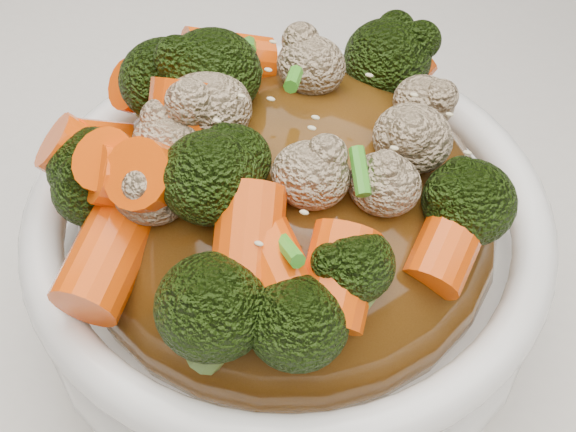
% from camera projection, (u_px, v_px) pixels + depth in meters
% --- Properties ---
extents(tablecloth, '(1.20, 0.80, 0.04)m').
position_uv_depth(tablecloth, '(285.00, 343.00, 0.44)').
color(tablecloth, white).
rests_on(tablecloth, dining_table).
extents(bowl, '(0.28, 0.28, 0.09)m').
position_uv_depth(bowl, '(288.00, 264.00, 0.39)').
color(bowl, white).
rests_on(bowl, tablecloth).
extents(sauce_base, '(0.22, 0.22, 0.10)m').
position_uv_depth(sauce_base, '(288.00, 221.00, 0.37)').
color(sauce_base, '#4F2E0D').
rests_on(sauce_base, bowl).
extents(carrots, '(0.22, 0.22, 0.06)m').
position_uv_depth(carrots, '(288.00, 107.00, 0.32)').
color(carrots, '#FF5408').
rests_on(carrots, sauce_base).
extents(broccoli, '(0.22, 0.22, 0.05)m').
position_uv_depth(broccoli, '(288.00, 109.00, 0.32)').
color(broccoli, black).
rests_on(broccoli, sauce_base).
extents(cauliflower, '(0.22, 0.22, 0.04)m').
position_uv_depth(cauliflower, '(288.00, 113.00, 0.32)').
color(cauliflower, tan).
rests_on(cauliflower, sauce_base).
extents(scallions, '(0.17, 0.17, 0.02)m').
position_uv_depth(scallions, '(288.00, 105.00, 0.31)').
color(scallions, '#3A9722').
rests_on(scallions, sauce_base).
extents(sesame_seeds, '(0.20, 0.20, 0.01)m').
position_uv_depth(sesame_seeds, '(288.00, 105.00, 0.31)').
color(sesame_seeds, beige).
rests_on(sesame_seeds, sauce_base).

